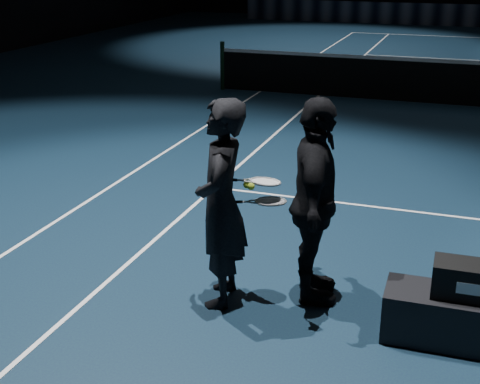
# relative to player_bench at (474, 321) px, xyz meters

# --- Properties ---
(net_post_left) EXTENTS (0.10, 0.10, 1.10)m
(net_post_left) POSITION_rel_player_bench_xyz_m (-5.75, 9.30, 0.33)
(net_post_left) COLOR black
(net_post_left) RESTS_ON floor
(player_bench) EXTENTS (1.48, 0.52, 0.44)m
(player_bench) POSITION_rel_player_bench_xyz_m (0.00, 0.00, 0.00)
(player_bench) COLOR black
(player_bench) RESTS_ON floor
(racket_bag) EXTENTS (0.74, 0.33, 0.29)m
(racket_bag) POSITION_rel_player_bench_xyz_m (0.00, 0.00, 0.37)
(racket_bag) COLOR black
(racket_bag) RESTS_ON player_bench
(bag_signature) EXTENTS (0.34, 0.01, 0.10)m
(bag_signature) POSITION_rel_player_bench_xyz_m (0.00, -0.16, 0.37)
(bag_signature) COLOR white
(bag_signature) RESTS_ON racket_bag
(player_a) EXTENTS (0.60, 0.79, 1.94)m
(player_a) POSITION_rel_player_bench_xyz_m (-2.25, 0.02, 0.75)
(player_a) COLOR black
(player_a) RESTS_ON floor
(player_b) EXTENTS (0.71, 1.21, 1.94)m
(player_b) POSITION_rel_player_bench_xyz_m (-1.46, 0.35, 0.75)
(player_b) COLOR black
(player_b) RESTS_ON floor
(racket_lower) EXTENTS (0.71, 0.46, 0.03)m
(racket_lower) POSITION_rel_player_bench_xyz_m (-1.83, 0.19, 0.77)
(racket_lower) COLOR black
(racket_lower) RESTS_ON player_a
(racket_upper) EXTENTS (0.71, 0.50, 0.10)m
(racket_upper) POSITION_rel_player_bench_xyz_m (-1.90, 0.21, 0.94)
(racket_upper) COLOR black
(racket_upper) RESTS_ON player_b
(tennis_balls) EXTENTS (0.12, 0.10, 0.12)m
(tennis_balls) POSITION_rel_player_bench_xyz_m (-2.02, 0.12, 0.94)
(tennis_balls) COLOR #C4DD2E
(tennis_balls) RESTS_ON racket_upper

